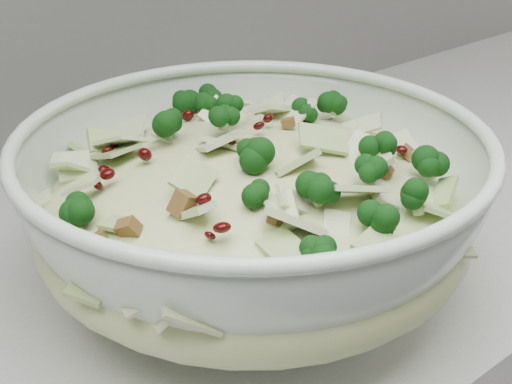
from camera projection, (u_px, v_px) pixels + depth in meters
mixing_bowl at (253, 213)px, 0.62m from camera, size 0.51×0.51×0.16m
salad at (253, 186)px, 0.61m from camera, size 0.52×0.52×0.16m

